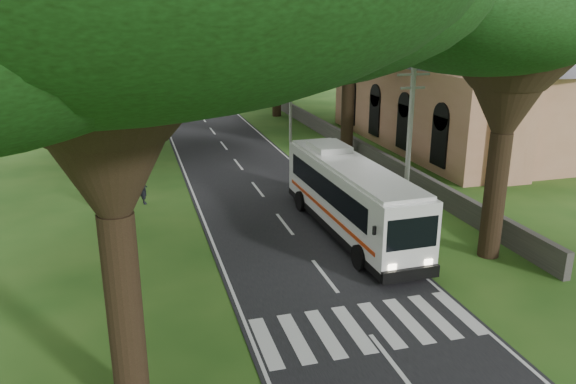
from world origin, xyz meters
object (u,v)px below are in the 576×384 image
object	(u,v)px
distant_car_b	(182,95)
pedestrian	(144,189)
pole_far	(241,68)
coach_bus	(350,196)
pole_near	(409,144)
distant_car_a	(170,111)
church	(460,82)
pole_mid	(291,90)
distant_car_c	(193,81)

from	to	relation	value
distant_car_b	pedestrian	xyz separation A→B (m)	(-5.78, -37.81, 0.17)
pole_far	coach_bus	xyz separation A→B (m)	(-2.80, -39.82, -2.33)
pole_near	distant_car_a	world-z (taller)	pole_near
church	distant_car_b	size ratio (longest dim) A/B	6.22
pole_near	pole_far	world-z (taller)	same
coach_bus	distant_car_a	world-z (taller)	coach_bus
pole_far	pole_mid	bearing A→B (deg)	-90.00
distant_car_c	pedestrian	world-z (taller)	pedestrian
church	pole_near	xyz separation A→B (m)	(-12.36, -15.55, -0.73)
coach_bus	distant_car_b	distance (m)	45.03
pole_mid	pole_near	bearing A→B (deg)	-90.00
coach_bus	pedestrian	size ratio (longest dim) A/B	6.96
pole_far	pedestrian	bearing A→B (deg)	-110.25
pole_near	distant_car_b	size ratio (longest dim) A/B	2.07
distant_car_a	pedestrian	distance (m)	27.20
pole_far	distant_car_c	world-z (taller)	pole_far
church	distant_car_b	distance (m)	35.17
pole_far	distant_car_b	world-z (taller)	pole_far
distant_car_b	pedestrian	world-z (taller)	pedestrian
pole_near	pole_far	size ratio (longest dim) A/B	1.00
coach_bus	distant_car_c	size ratio (longest dim) A/B	2.84
pole_near	pedestrian	world-z (taller)	pole_near
pole_far	distant_car_b	xyz separation A→B (m)	(-6.30, 5.06, -3.51)
distant_car_b	coach_bus	bearing A→B (deg)	-100.72
church	distant_car_b	bearing A→B (deg)	122.31
pole_near	distant_car_c	distance (m)	60.18
distant_car_a	distant_car_c	distance (m)	26.33
coach_bus	pedestrian	world-z (taller)	coach_bus
distant_car_a	distant_car_c	world-z (taller)	distant_car_a
distant_car_a	pole_near	bearing A→B (deg)	94.61
pole_near	coach_bus	xyz separation A→B (m)	(-2.80, 0.18, -2.33)
pole_mid	distant_car_b	bearing A→B (deg)	104.11
pole_mid	pole_far	size ratio (longest dim) A/B	1.00
coach_bus	distant_car_c	xyz separation A→B (m)	(-0.35, 59.81, -1.22)
pole_mid	church	bearing A→B (deg)	-19.81
pole_near	coach_bus	world-z (taller)	pole_near
church	pole_far	distance (m)	27.41
church	pole_mid	size ratio (longest dim) A/B	3.00
pole_near	distant_car_b	xyz separation A→B (m)	(-6.30, 45.06, -3.51)
distant_car_c	pedestrian	xyz separation A→B (m)	(-8.93, -52.74, 0.21)
distant_car_a	pole_mid	bearing A→B (deg)	111.55
pole_far	distant_car_a	world-z (taller)	pole_far
coach_bus	distant_car_b	world-z (taller)	coach_bus
pole_mid	distant_car_a	distance (m)	16.92
church	coach_bus	size ratio (longest dim) A/B	2.05
distant_car_b	pedestrian	bearing A→B (deg)	-113.87
pole_near	distant_car_c	world-z (taller)	pole_near
distant_car_b	distant_car_c	world-z (taller)	distant_car_b
coach_bus	pedestrian	distance (m)	11.71
pole_mid	pole_far	xyz separation A→B (m)	(0.00, 20.00, 0.00)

